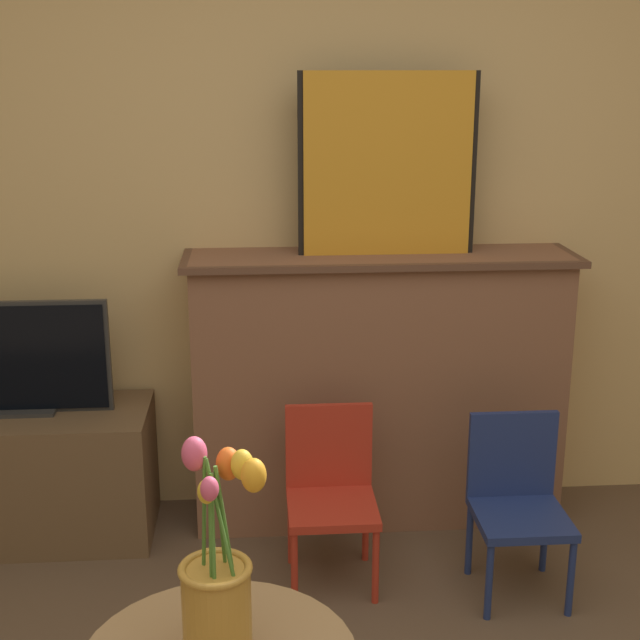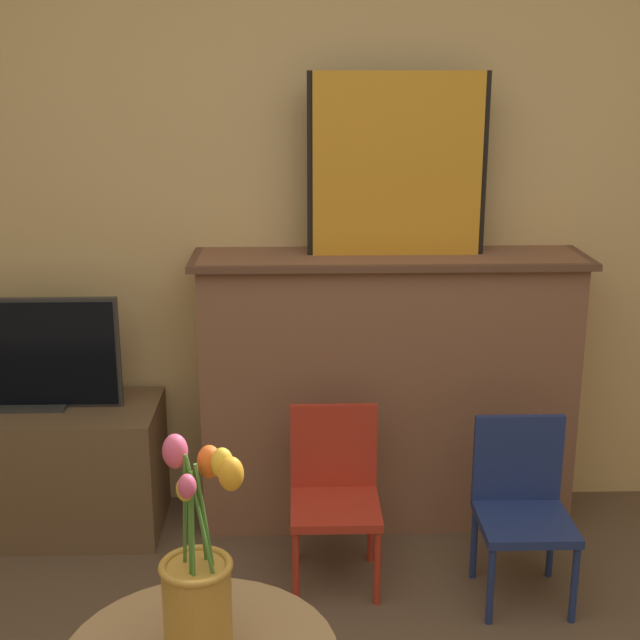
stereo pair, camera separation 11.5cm
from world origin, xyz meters
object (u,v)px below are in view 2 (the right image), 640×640
at_px(chair_red, 334,487).
at_px(vase_tulips, 198,587).
at_px(painting, 397,165).
at_px(chair_blue, 522,501).
at_px(tv_monitor, 28,355).

distance_m(chair_red, vase_tulips, 1.30).
xyz_separation_m(painting, chair_blue, (0.39, -0.56, -1.07)).
distance_m(chair_blue, vase_tulips, 1.50).
bearing_deg(vase_tulips, chair_blue, 48.08).
distance_m(painting, chair_red, 1.18).
height_order(tv_monitor, chair_blue, tv_monitor).
height_order(painting, chair_red, painting).
distance_m(tv_monitor, vase_tulips, 1.76).
relative_size(painting, tv_monitor, 0.97).
xyz_separation_m(painting, vase_tulips, (-0.58, -1.64, -0.69)).
bearing_deg(vase_tulips, tv_monitor, 116.94).
bearing_deg(chair_blue, chair_red, 169.26).
xyz_separation_m(chair_blue, vase_tulips, (-0.97, -1.08, 0.38)).
distance_m(painting, vase_tulips, 1.87).
bearing_deg(chair_red, painting, 60.99).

